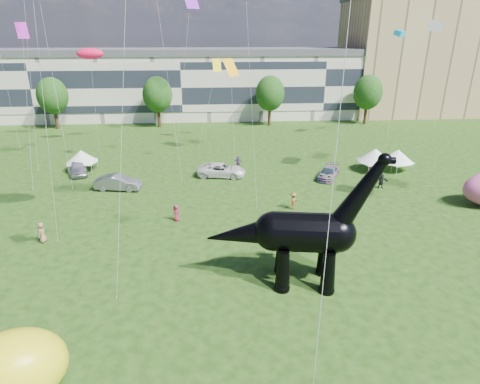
{
  "coord_description": "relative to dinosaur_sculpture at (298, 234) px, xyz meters",
  "views": [
    {
      "loc": [
        -2.64,
        -19.67,
        16.14
      ],
      "look_at": [
        -0.65,
        8.0,
        5.0
      ],
      "focal_mm": 30.0,
      "sensor_mm": 36.0,
      "label": 1
    }
  ],
  "objects": [
    {
      "name": "tree_mid_right",
      "position": [
        5.09,
        49.45,
        2.62
      ],
      "size": [
        5.2,
        5.2,
        9.44
      ],
      "color": "#382314",
      "rests_on": "ground"
    },
    {
      "name": "dinosaur_sculpture",
      "position": [
        0.0,
        0.0,
        0.0
      ],
      "size": [
        11.95,
        3.93,
        9.72
      ],
      "rotation": [
        0.0,
        0.0,
        -0.15
      ],
      "color": "black",
      "rests_on": "ground"
    },
    {
      "name": "apartment_block",
      "position": [
        37.09,
        61.45,
        7.33
      ],
      "size": [
        28.0,
        18.0,
        22.0
      ],
      "primitive_type": "cube",
      "color": "tan",
      "rests_on": "ground"
    },
    {
      "name": "gazebo_near",
      "position": [
        14.43,
        22.8,
        -1.68
      ],
      "size": [
        4.53,
        4.53,
        2.84
      ],
      "rotation": [
        0.0,
        0.0,
        0.12
      ],
      "color": "white",
      "rests_on": "ground"
    },
    {
      "name": "car_dark",
      "position": [
        8.05,
        20.52,
        -3.01
      ],
      "size": [
        3.82,
        4.89,
        1.32
      ],
      "primitive_type": "imported",
      "rotation": [
        0.0,
        0.0,
        -0.5
      ],
      "color": "#595960",
      "rests_on": "ground"
    },
    {
      "name": "tree_far_left",
      "position": [
        -32.91,
        49.45,
        2.62
      ],
      "size": [
        5.2,
        5.2,
        9.44
      ],
      "color": "#382314",
      "rests_on": "ground"
    },
    {
      "name": "car_white",
      "position": [
        -4.49,
        22.05,
        -2.88
      ],
      "size": [
        6.06,
        3.53,
        1.59
      ],
      "primitive_type": "imported",
      "rotation": [
        0.0,
        0.0,
        1.41
      ],
      "color": "white",
      "rests_on": "ground"
    },
    {
      "name": "gazebo_left",
      "position": [
        -21.63,
        25.47,
        -1.84
      ],
      "size": [
        3.83,
        3.83,
        2.61
      ],
      "rotation": [
        0.0,
        0.0,
        0.03
      ],
      "color": "silver",
      "rests_on": "ground"
    },
    {
      "name": "tree_far_right",
      "position": [
        23.09,
        49.45,
        2.62
      ],
      "size": [
        5.2,
        5.2,
        9.44
      ],
      "color": "#382314",
      "rests_on": "ground"
    },
    {
      "name": "visitors",
      "position": [
        -3.16,
        9.16,
        -2.81
      ],
      "size": [
        41.41,
        36.98,
        1.82
      ],
      "color": "black",
      "rests_on": "ground"
    },
    {
      "name": "car_silver",
      "position": [
        -21.83,
        24.28,
        -2.84
      ],
      "size": [
        3.42,
        5.28,
        1.67
      ],
      "primitive_type": "imported",
      "rotation": [
        0.0,
        0.0,
        0.32
      ],
      "color": "#B3B3B8",
      "rests_on": "ground"
    },
    {
      "name": "ground",
      "position": [
        -2.91,
        -3.55,
        -3.67
      ],
      "size": [
        220.0,
        220.0,
        0.0
      ],
      "primitive_type": "plane",
      "color": "#16330C",
      "rests_on": "ground"
    },
    {
      "name": "inflatable_yellow",
      "position": [
        -14.84,
        -8.5,
        -1.89
      ],
      "size": [
        5.52,
        4.84,
        3.56
      ],
      "primitive_type": "ellipsoid",
      "rotation": [
        0.0,
        0.0,
        0.32
      ],
      "color": "yellow",
      "rests_on": "ground"
    },
    {
      "name": "gazebo_far",
      "position": [
        17.24,
        22.73,
        -1.79
      ],
      "size": [
        5.04,
        5.04,
        2.68
      ],
      "rotation": [
        0.0,
        0.0,
        0.4
      ],
      "color": "white",
      "rests_on": "ground"
    },
    {
      "name": "terrace_row",
      "position": [
        -10.91,
        58.45,
        2.33
      ],
      "size": [
        78.0,
        11.0,
        12.0
      ],
      "primitive_type": "cube",
      "color": "beige",
      "rests_on": "ground"
    },
    {
      "name": "tree_mid_left",
      "position": [
        -14.91,
        49.45,
        2.62
      ],
      "size": [
        5.2,
        5.2,
        9.44
      ],
      "color": "#382314",
      "rests_on": "ground"
    },
    {
      "name": "car_grey",
      "position": [
        -15.86,
        18.51,
        -2.85
      ],
      "size": [
        5.17,
        2.41,
        1.64
      ],
      "primitive_type": "imported",
      "rotation": [
        0.0,
        0.0,
        1.43
      ],
      "color": "slate",
      "rests_on": "ground"
    }
  ]
}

